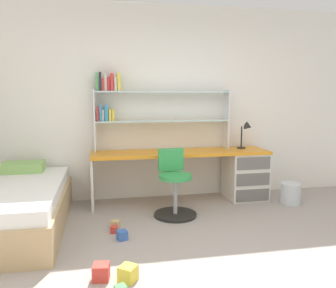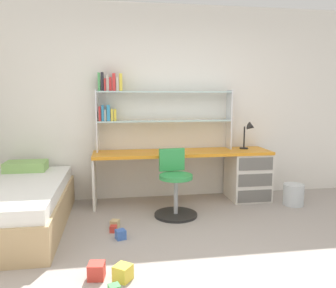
{
  "view_description": "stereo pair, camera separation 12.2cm",
  "coord_description": "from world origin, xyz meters",
  "px_view_note": "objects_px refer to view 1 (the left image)",
  "views": [
    {
      "loc": [
        -1.0,
        -2.45,
        1.45
      ],
      "look_at": [
        -0.27,
        1.28,
        0.91
      ],
      "focal_mm": 36.38,
      "sensor_mm": 36.0,
      "label": 1
    },
    {
      "loc": [
        -0.88,
        -2.47,
        1.45
      ],
      "look_at": [
        -0.27,
        1.28,
        0.91
      ],
      "focal_mm": 36.38,
      "sensor_mm": 36.0,
      "label": 2
    }
  ],
  "objects_px": {
    "waste_bin": "(291,193)",
    "bed_platform": "(10,208)",
    "desk_lamp": "(247,131)",
    "toy_block_blue_3": "(122,235)",
    "bookshelf_hutch": "(143,105)",
    "toy_block_natural_2": "(115,224)",
    "toy_block_yellow_4": "(128,273)",
    "desk": "(226,171)",
    "toy_block_red_0": "(101,272)",
    "toy_block_red_5": "(114,230)",
    "swivel_chair": "(175,190)"
  },
  "relations": [
    {
      "from": "waste_bin",
      "to": "toy_block_red_5",
      "type": "xyz_separation_m",
      "value": [
        -2.38,
        -0.55,
        -0.1
      ]
    },
    {
      "from": "waste_bin",
      "to": "bed_platform",
      "type": "bearing_deg",
      "value": -175.53
    },
    {
      "from": "waste_bin",
      "to": "toy_block_red_0",
      "type": "relative_size",
      "value": 2.2
    },
    {
      "from": "toy_block_blue_3",
      "to": "bed_platform",
      "type": "bearing_deg",
      "value": 157.98
    },
    {
      "from": "toy_block_red_0",
      "to": "swivel_chair",
      "type": "bearing_deg",
      "value": 56.63
    },
    {
      "from": "bed_platform",
      "to": "toy_block_red_0",
      "type": "height_order",
      "value": "bed_platform"
    },
    {
      "from": "bed_platform",
      "to": "desk",
      "type": "bearing_deg",
      "value": 13.58
    },
    {
      "from": "waste_bin",
      "to": "bookshelf_hutch",
      "type": "bearing_deg",
      "value": 164.31
    },
    {
      "from": "toy_block_natural_2",
      "to": "toy_block_yellow_4",
      "type": "xyz_separation_m",
      "value": [
        0.06,
        -1.11,
        0.02
      ]
    },
    {
      "from": "desk",
      "to": "waste_bin",
      "type": "height_order",
      "value": "desk"
    },
    {
      "from": "desk_lamp",
      "to": "toy_block_natural_2",
      "type": "bearing_deg",
      "value": -155.74
    },
    {
      "from": "desk",
      "to": "toy_block_red_0",
      "type": "relative_size",
      "value": 18.77
    },
    {
      "from": "desk",
      "to": "toy_block_red_5",
      "type": "relative_size",
      "value": 33.63
    },
    {
      "from": "desk",
      "to": "waste_bin",
      "type": "relative_size",
      "value": 8.52
    },
    {
      "from": "swivel_chair",
      "to": "toy_block_red_5",
      "type": "xyz_separation_m",
      "value": [
        -0.75,
        -0.42,
        -0.28
      ]
    },
    {
      "from": "bed_platform",
      "to": "toy_block_red_0",
      "type": "bearing_deg",
      "value": -51.57
    },
    {
      "from": "desk",
      "to": "toy_block_red_0",
      "type": "xyz_separation_m",
      "value": [
        -1.73,
        -1.85,
        -0.34
      ]
    },
    {
      "from": "desk",
      "to": "toy_block_natural_2",
      "type": "distance_m",
      "value": 1.81
    },
    {
      "from": "desk_lamp",
      "to": "toy_block_yellow_4",
      "type": "distance_m",
      "value": 2.83
    },
    {
      "from": "bookshelf_hutch",
      "to": "desk_lamp",
      "type": "bearing_deg",
      "value": -4.49
    },
    {
      "from": "swivel_chair",
      "to": "toy_block_blue_3",
      "type": "height_order",
      "value": "swivel_chair"
    },
    {
      "from": "bookshelf_hutch",
      "to": "bed_platform",
      "type": "bearing_deg",
      "value": -152.12
    },
    {
      "from": "swivel_chair",
      "to": "toy_block_natural_2",
      "type": "xyz_separation_m",
      "value": [
        -0.73,
        -0.29,
        -0.28
      ]
    },
    {
      "from": "toy_block_yellow_4",
      "to": "toy_block_red_5",
      "type": "bearing_deg",
      "value": 94.23
    },
    {
      "from": "bed_platform",
      "to": "bookshelf_hutch",
      "type": "bearing_deg",
      "value": 27.88
    },
    {
      "from": "desk_lamp",
      "to": "toy_block_blue_3",
      "type": "bearing_deg",
      "value": -147.55
    },
    {
      "from": "bookshelf_hutch",
      "to": "toy_block_natural_2",
      "type": "xyz_separation_m",
      "value": [
        -0.43,
        -0.97,
        -1.28
      ]
    },
    {
      "from": "desk_lamp",
      "to": "bed_platform",
      "type": "height_order",
      "value": "desk_lamp"
    },
    {
      "from": "waste_bin",
      "to": "toy_block_red_5",
      "type": "relative_size",
      "value": 3.95
    },
    {
      "from": "desk",
      "to": "desk_lamp",
      "type": "relative_size",
      "value": 6.25
    },
    {
      "from": "bookshelf_hutch",
      "to": "toy_block_natural_2",
      "type": "bearing_deg",
      "value": -114.07
    },
    {
      "from": "toy_block_yellow_4",
      "to": "desk",
      "type": "bearing_deg",
      "value": 51.43
    },
    {
      "from": "toy_block_red_0",
      "to": "toy_block_yellow_4",
      "type": "height_order",
      "value": "toy_block_red_0"
    },
    {
      "from": "swivel_chair",
      "to": "toy_block_blue_3",
      "type": "distance_m",
      "value": 0.95
    },
    {
      "from": "desk_lamp",
      "to": "toy_block_blue_3",
      "type": "distance_m",
      "value": 2.36
    },
    {
      "from": "bed_platform",
      "to": "toy_block_red_0",
      "type": "relative_size",
      "value": 14.81
    },
    {
      "from": "swivel_chair",
      "to": "desk",
      "type": "bearing_deg",
      "value": 31.07
    },
    {
      "from": "toy_block_natural_2",
      "to": "toy_block_red_5",
      "type": "xyz_separation_m",
      "value": [
        -0.02,
        -0.12,
        -0.01
      ]
    },
    {
      "from": "toy_block_red_5",
      "to": "desk",
      "type": "bearing_deg",
      "value": 30.17
    },
    {
      "from": "toy_block_yellow_4",
      "to": "waste_bin",
      "type": "bearing_deg",
      "value": 33.63
    },
    {
      "from": "desk_lamp",
      "to": "toy_block_red_5",
      "type": "distance_m",
      "value": 2.33
    },
    {
      "from": "bookshelf_hutch",
      "to": "desk",
      "type": "bearing_deg",
      "value": -8.12
    },
    {
      "from": "bookshelf_hutch",
      "to": "swivel_chair",
      "type": "height_order",
      "value": "bookshelf_hutch"
    },
    {
      "from": "desk_lamp",
      "to": "swivel_chair",
      "type": "distance_m",
      "value": 1.44
    },
    {
      "from": "desk",
      "to": "bookshelf_hutch",
      "type": "relative_size",
      "value": 1.29
    },
    {
      "from": "desk_lamp",
      "to": "toy_block_red_0",
      "type": "distance_m",
      "value": 2.93
    },
    {
      "from": "swivel_chair",
      "to": "waste_bin",
      "type": "bearing_deg",
      "value": 4.7
    },
    {
      "from": "toy_block_blue_3",
      "to": "toy_block_yellow_4",
      "type": "xyz_separation_m",
      "value": [
        0.0,
        -0.79,
        0.01
      ]
    },
    {
      "from": "waste_bin",
      "to": "toy_block_natural_2",
      "type": "distance_m",
      "value": 2.4
    },
    {
      "from": "bed_platform",
      "to": "toy_block_red_5",
      "type": "bearing_deg",
      "value": -14.4
    }
  ]
}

